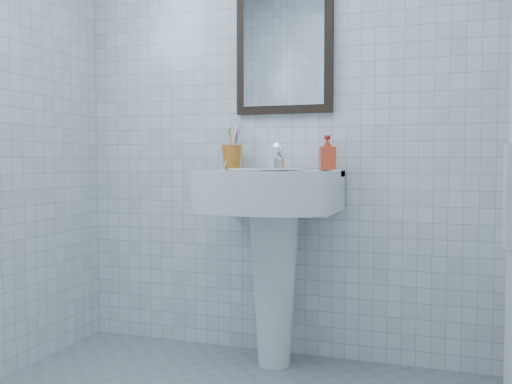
% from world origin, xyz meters
% --- Properties ---
extents(wall_back, '(2.20, 0.02, 2.50)m').
position_xyz_m(wall_back, '(0.00, 1.20, 1.25)').
color(wall_back, silver).
rests_on(wall_back, ground).
extents(washbasin, '(0.63, 0.46, 0.97)m').
position_xyz_m(washbasin, '(0.03, 0.99, 0.65)').
color(washbasin, white).
rests_on(washbasin, ground).
extents(faucet, '(0.05, 0.12, 0.13)m').
position_xyz_m(faucet, '(0.03, 1.10, 1.01)').
color(faucet, silver).
rests_on(faucet, washbasin).
extents(toothbrush_cup, '(0.12, 0.12, 0.12)m').
position_xyz_m(toothbrush_cup, '(-0.23, 1.11, 1.02)').
color(toothbrush_cup, '#C2671C').
rests_on(toothbrush_cup, washbasin).
extents(soap_dispenser, '(0.10, 0.10, 0.16)m').
position_xyz_m(soap_dispenser, '(0.27, 1.10, 1.04)').
color(soap_dispenser, red).
rests_on(soap_dispenser, washbasin).
extents(wall_mirror, '(0.50, 0.04, 0.62)m').
position_xyz_m(wall_mirror, '(0.03, 1.18, 1.55)').
color(wall_mirror, black).
rests_on(wall_mirror, wall_back).
extents(hand_towel, '(0.03, 0.16, 0.38)m').
position_xyz_m(hand_towel, '(1.04, 0.68, 0.87)').
color(hand_towel, white).
rests_on(hand_towel, towel_ring).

